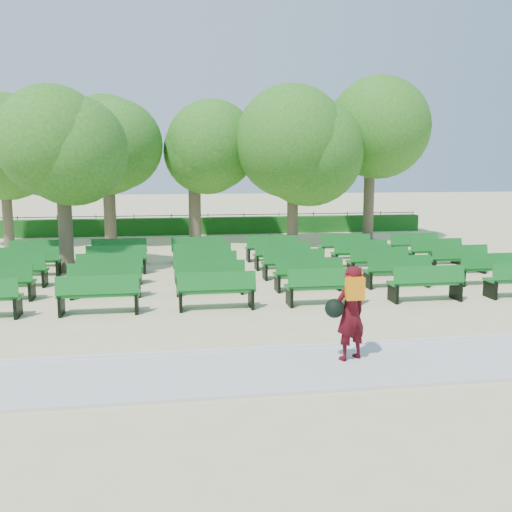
# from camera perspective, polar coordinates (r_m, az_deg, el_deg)

# --- Properties ---
(ground) EXTENTS (120.00, 120.00, 0.00)m
(ground) POSITION_cam_1_polar(r_m,az_deg,el_deg) (17.46, -4.50, -3.16)
(ground) COLOR #CDBF88
(paving) EXTENTS (30.00, 2.20, 0.06)m
(paving) POSITION_cam_1_polar(r_m,az_deg,el_deg) (10.37, -1.13, -11.52)
(paving) COLOR beige
(paving) RESTS_ON ground
(curb) EXTENTS (30.00, 0.12, 0.10)m
(curb) POSITION_cam_1_polar(r_m,az_deg,el_deg) (11.44, -1.94, -9.43)
(curb) COLOR silver
(curb) RESTS_ON ground
(hedge) EXTENTS (26.00, 0.70, 0.90)m
(hedge) POSITION_cam_1_polar(r_m,az_deg,el_deg) (31.21, -6.59, 3.00)
(hedge) COLOR #175818
(hedge) RESTS_ON ground
(fence) EXTENTS (26.00, 0.10, 1.02)m
(fence) POSITION_cam_1_polar(r_m,az_deg,el_deg) (31.66, -6.61, 2.26)
(fence) COLOR black
(fence) RESTS_ON ground
(tree_line) EXTENTS (21.80, 6.80, 7.04)m
(tree_line) POSITION_cam_1_polar(r_m,az_deg,el_deg) (27.30, -6.20, 1.20)
(tree_line) COLOR #30711E
(tree_line) RESTS_ON ground
(bench_array) EXTENTS (2.02, 0.66, 1.27)m
(bench_array) POSITION_cam_1_polar(r_m,az_deg,el_deg) (18.40, -5.17, -2.21)
(bench_array) COLOR #11621C
(bench_array) RESTS_ON ground
(tree_among) EXTENTS (3.89, 3.89, 5.57)m
(tree_among) POSITION_cam_1_polar(r_m,az_deg,el_deg) (20.72, -18.83, 8.84)
(tree_among) COLOR brown
(tree_among) RESTS_ON ground
(person) EXTENTS (0.89, 0.64, 1.78)m
(person) POSITION_cam_1_polar(r_m,az_deg,el_deg) (10.78, 9.33, -5.52)
(person) COLOR #3F090F
(person) RESTS_ON ground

